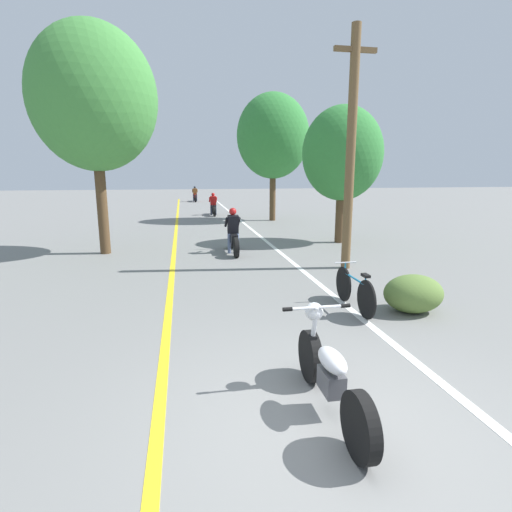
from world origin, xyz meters
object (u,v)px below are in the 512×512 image
(roadside_tree_right_near, at_px, (343,154))
(motorcycle_rider_mid, at_px, (213,207))
(motorcycle_rider_lead, at_px, (233,236))
(bicycle_parked, at_px, (354,290))
(utility_pole, at_px, (351,149))
(motorcycle_rider_far, at_px, (195,196))
(motorcycle_foreground, at_px, (330,374))
(roadside_tree_left, at_px, (94,98))
(roadside_tree_right_far, at_px, (273,136))

(roadside_tree_right_near, height_order, motorcycle_rider_mid, roadside_tree_right_near)
(motorcycle_rider_lead, distance_m, bicycle_parked, 5.99)
(utility_pole, height_order, roadside_tree_right_near, utility_pole)
(motorcycle_rider_mid, distance_m, bicycle_parked, 17.57)
(motorcycle_rider_far, bearing_deg, utility_pole, -83.15)
(utility_pole, height_order, motorcycle_foreground, utility_pole)
(roadside_tree_right_near, relative_size, roadside_tree_left, 0.71)
(roadside_tree_right_far, bearing_deg, roadside_tree_left, -132.78)
(motorcycle_rider_mid, height_order, bicycle_parked, motorcycle_rider_mid)
(roadside_tree_right_near, xyz_separation_m, motorcycle_rider_far, (-4.52, 22.45, -2.65))
(motorcycle_rider_lead, relative_size, bicycle_parked, 1.21)
(roadside_tree_right_near, distance_m, motorcycle_rider_lead, 5.01)
(roadside_tree_right_far, bearing_deg, motorcycle_rider_mid, 131.52)
(roadside_tree_right_near, distance_m, bicycle_parked, 7.96)
(motorcycle_rider_lead, bearing_deg, motorcycle_rider_mid, 88.68)
(motorcycle_foreground, bearing_deg, roadside_tree_left, 112.65)
(motorcycle_rider_far, bearing_deg, motorcycle_rider_lead, -88.95)
(roadside_tree_right_far, bearing_deg, bicycle_parked, -96.54)
(motorcycle_foreground, relative_size, motorcycle_rider_mid, 0.97)
(roadside_tree_right_near, height_order, bicycle_parked, roadside_tree_right_near)
(roadside_tree_right_near, bearing_deg, motorcycle_rider_mid, 109.95)
(motorcycle_foreground, xyz_separation_m, motorcycle_rider_mid, (0.34, 20.55, 0.08))
(motorcycle_foreground, relative_size, bicycle_parked, 1.20)
(utility_pole, height_order, motorcycle_rider_far, utility_pole)
(bicycle_parked, bearing_deg, motorcycle_rider_mid, 94.20)
(roadside_tree_right_far, bearing_deg, motorcycle_rider_lead, -110.70)
(roadside_tree_right_far, height_order, motorcycle_rider_lead, roadside_tree_right_far)
(motorcycle_foreground, distance_m, motorcycle_rider_mid, 20.55)
(motorcycle_rider_far, bearing_deg, roadside_tree_right_near, -78.63)
(utility_pole, relative_size, motorcycle_rider_mid, 2.85)
(roadside_tree_right_far, xyz_separation_m, motorcycle_rider_far, (-3.62, 15.25, -3.84))
(roadside_tree_right_near, bearing_deg, bicycle_parked, -109.79)
(roadside_tree_left, relative_size, bicycle_parked, 3.97)
(roadside_tree_left, xyz_separation_m, motorcycle_rider_mid, (4.29, 11.09, -4.17))
(roadside_tree_right_near, bearing_deg, utility_pole, -109.46)
(roadside_tree_right_near, xyz_separation_m, motorcycle_foreground, (-4.15, -10.05, -2.75))
(motorcycle_rider_mid, height_order, motorcycle_rider_far, motorcycle_rider_far)
(roadside_tree_left, bearing_deg, roadside_tree_right_far, 47.22)
(motorcycle_rider_far, xyz_separation_m, bicycle_parked, (1.99, -29.47, -0.14))
(roadside_tree_right_near, bearing_deg, motorcycle_rider_far, 101.37)
(utility_pole, bearing_deg, bicycle_parked, -110.18)
(motorcycle_rider_lead, bearing_deg, motorcycle_foreground, -90.47)
(motorcycle_rider_lead, height_order, motorcycle_rider_mid, motorcycle_rider_lead)
(bicycle_parked, bearing_deg, roadside_tree_right_far, 83.46)
(motorcycle_rider_mid, xyz_separation_m, bicycle_parked, (1.29, -17.52, -0.13))
(roadside_tree_left, bearing_deg, motorcycle_foreground, -67.35)
(motorcycle_rider_mid, bearing_deg, roadside_tree_right_near, -70.05)
(roadside_tree_right_far, xyz_separation_m, motorcycle_rider_mid, (-2.92, 3.30, -3.86))
(motorcycle_foreground, distance_m, bicycle_parked, 3.44)
(roadside_tree_right_near, height_order, motorcycle_foreground, roadside_tree_right_near)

